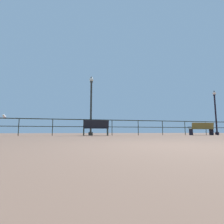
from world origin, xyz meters
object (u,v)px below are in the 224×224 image
(bench_near_left, at_px, (96,127))
(lamppost_center, at_px, (91,105))
(lamppost_right, at_px, (216,112))
(seagull_on_rail, at_px, (4,116))
(bench_near_right, at_px, (202,128))

(bench_near_left, xyz_separation_m, lamppost_center, (-0.20, 1.10, 1.55))
(lamppost_right, xyz_separation_m, seagull_on_rail, (-15.56, -0.35, -0.77))
(lamppost_center, height_order, seagull_on_rail, lamppost_center)
(lamppost_right, bearing_deg, seagull_on_rail, -178.70)
(bench_near_left, bearing_deg, bench_near_right, 0.03)
(bench_near_right, distance_m, seagull_on_rail, 13.13)
(lamppost_center, relative_size, lamppost_right, 1.10)
(lamppost_right, height_order, seagull_on_rail, lamppost_right)
(bench_near_right, relative_size, lamppost_center, 0.43)
(bench_near_left, distance_m, lamppost_center, 1.91)
(lamppost_center, xyz_separation_m, lamppost_right, (10.43, -0.00, -0.16))
(seagull_on_rail, bearing_deg, bench_near_left, -7.99)
(lamppost_center, bearing_deg, bench_near_right, -7.81)
(bench_near_left, bearing_deg, seagull_on_rail, 172.01)
(bench_near_left, relative_size, seagull_on_rail, 3.81)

